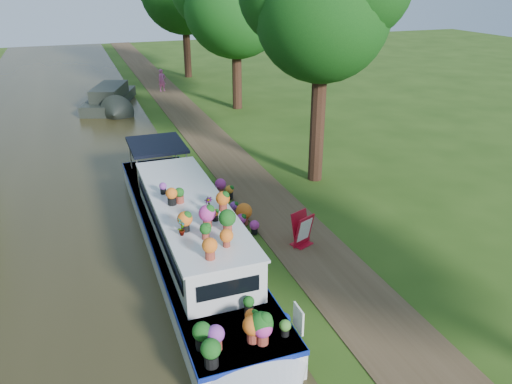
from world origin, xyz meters
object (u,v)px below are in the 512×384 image
(second_boat, at_px, (110,99))
(sandwich_board, at_px, (302,231))
(pedestrian_pink, at_px, (162,80))
(plant_boat, at_px, (192,236))

(second_boat, xyz_separation_m, sandwich_board, (3.80, -19.53, -0.05))
(sandwich_board, bearing_deg, pedestrian_pink, 66.94)
(sandwich_board, distance_m, pedestrian_pink, 22.96)
(plant_boat, xyz_separation_m, sandwich_board, (3.31, -0.16, -0.36))
(second_boat, relative_size, pedestrian_pink, 4.83)
(second_boat, bearing_deg, sandwich_board, -59.69)
(plant_boat, relative_size, pedestrian_pink, 8.95)
(plant_boat, xyz_separation_m, second_boat, (-0.49, 19.38, -0.31))
(sandwich_board, height_order, pedestrian_pink, pedestrian_pink)
(plant_boat, height_order, sandwich_board, plant_boat)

